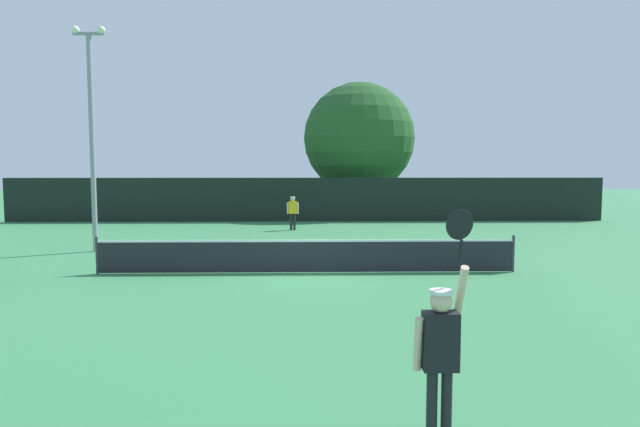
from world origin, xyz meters
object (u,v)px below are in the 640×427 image
Objects in this scene: parked_car_near at (263,202)px; player_receiving at (293,210)px; player_serving at (441,343)px; tennis_ball at (380,262)px; light_pole at (92,125)px; large_tree at (359,138)px.

player_receiving is at bearing -71.20° from parked_car_near.
tennis_ball is at bearing 85.59° from player_serving.
player_serving is 31.21m from parked_car_near.
light_pole is 17.71m from parked_car_near.
player_receiving is at bearing 95.77° from player_serving.
tennis_ball is 0.01× the size of large_tree.
player_receiving reaches higher than tennis_ball.
light_pole is at bearing 122.52° from player_serving.
player_receiving is at bearing -115.75° from large_tree.
player_receiving is (-2.12, 20.94, -0.16)m from player_serving.
tennis_ball is 18.26m from large_tree.
large_tree is at bearing -115.75° from player_receiving.
player_receiving is 10.22m from parked_car_near.
player_serving is at bearing 95.77° from player_receiving.
large_tree reaches higher than light_pole.
light_pole reaches higher than tennis_ball.
tennis_ball is at bearing -68.63° from parked_car_near.
light_pole is (-9.99, 2.65, 4.52)m from tennis_ball.
light_pole is at bearing 43.69° from player_receiving.
parked_car_near is (4.74, 16.64, -3.78)m from light_pole.
player_serving reaches higher than tennis_ball.
player_serving is 17.26m from light_pole.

